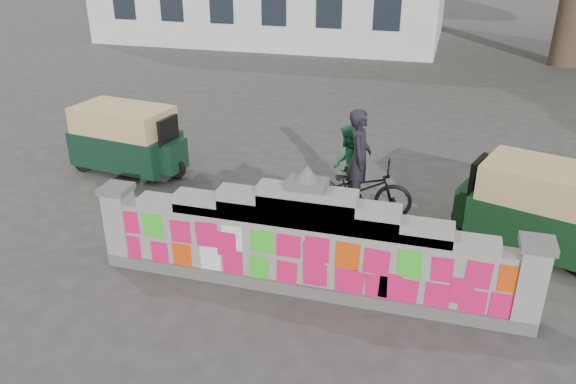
# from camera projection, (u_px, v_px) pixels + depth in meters

# --- Properties ---
(ground) EXTENTS (100.00, 100.00, 0.00)m
(ground) POSITION_uv_depth(u_px,v_px,m) (305.00, 290.00, 8.38)
(ground) COLOR #383533
(ground) RESTS_ON ground
(parapet_wall) EXTENTS (6.48, 0.44, 2.01)m
(parapet_wall) POSITION_uv_depth(u_px,v_px,m) (306.00, 247.00, 8.06)
(parapet_wall) COLOR #4C4C49
(parapet_wall) RESTS_ON ground
(cyclist_bike) EXTENTS (2.07, 0.86, 1.06)m
(cyclist_bike) POSITION_uv_depth(u_px,v_px,m) (357.00, 189.00, 10.40)
(cyclist_bike) COLOR black
(cyclist_bike) RESTS_ON ground
(cyclist_rider) EXTENTS (0.48, 0.69, 1.80)m
(cyclist_rider) POSITION_uv_depth(u_px,v_px,m) (358.00, 170.00, 10.25)
(cyclist_rider) COLOR black
(cyclist_rider) RESTS_ON ground
(pedestrian) EXTENTS (0.62, 0.78, 1.58)m
(pedestrian) POSITION_uv_depth(u_px,v_px,m) (347.00, 165.00, 10.76)
(pedestrian) COLOR #217A47
(pedestrian) RESTS_ON ground
(rickshaw_left) EXTENTS (2.68, 1.51, 1.45)m
(rickshaw_left) POSITION_uv_depth(u_px,v_px,m) (128.00, 138.00, 12.31)
(rickshaw_left) COLOR black
(rickshaw_left) RESTS_ON ground
(rickshaw_right) EXTENTS (2.77, 1.93, 1.49)m
(rickshaw_right) POSITION_uv_depth(u_px,v_px,m) (544.00, 208.00, 9.12)
(rickshaw_right) COLOR black
(rickshaw_right) RESTS_ON ground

